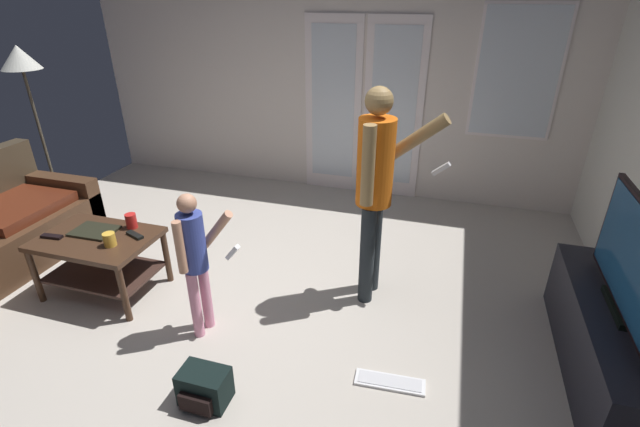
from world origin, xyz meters
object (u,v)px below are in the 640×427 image
at_px(loose_keyboard, 390,382).
at_px(dvd_remote_slim, 135,235).
at_px(coffee_table, 100,252).
at_px(cup_near_edge, 131,221).
at_px(tv_remote_black, 52,236).
at_px(floor_lamp, 22,69).
at_px(person_adult, 376,180).
at_px(person_child, 195,254).
at_px(tv_stand, 605,342).
at_px(flat_screen_tv, 634,262).
at_px(backpack, 204,387).
at_px(cup_by_laptop, 110,239).
at_px(laptop_closed, 94,231).

distance_m(loose_keyboard, dvd_remote_slim, 2.19).
relative_size(coffee_table, cup_near_edge, 7.37).
height_order(coffee_table, tv_remote_black, tv_remote_black).
relative_size(floor_lamp, dvd_remote_slim, 10.33).
height_order(person_adult, dvd_remote_slim, person_adult).
height_order(coffee_table, cup_near_edge, cup_near_edge).
height_order(person_child, dvd_remote_slim, person_child).
height_order(person_child, floor_lamp, floor_lamp).
relative_size(tv_stand, flat_screen_tv, 1.34).
distance_m(flat_screen_tv, floor_lamp, 5.29).
xyz_separation_m(flat_screen_tv, cup_near_edge, (-3.46, 0.04, -0.27)).
relative_size(floor_lamp, loose_keyboard, 3.92).
bearing_deg(person_adult, loose_keyboard, -71.09).
distance_m(floor_lamp, dvd_remote_slim, 2.31).
height_order(coffee_table, floor_lamp, floor_lamp).
height_order(floor_lamp, tv_remote_black, floor_lamp).
bearing_deg(backpack, cup_near_edge, 139.81).
distance_m(loose_keyboard, tv_remote_black, 2.75).
bearing_deg(coffee_table, cup_by_laptop, -20.73).
bearing_deg(backpack, person_adult, 61.13).
height_order(tv_stand, person_child, person_child).
height_order(cup_near_edge, tv_remote_black, cup_near_edge).
bearing_deg(dvd_remote_slim, floor_lamp, 172.06).
bearing_deg(backpack, tv_remote_black, 158.28).
relative_size(person_child, loose_keyboard, 2.42).
xyz_separation_m(backpack, laptop_closed, (-1.40, 0.83, 0.41)).
height_order(coffee_table, loose_keyboard, coffee_table).
height_order(laptop_closed, dvd_remote_slim, dvd_remote_slim).
distance_m(flat_screen_tv, laptop_closed, 3.72).
relative_size(tv_stand, person_child, 1.42).
relative_size(person_adult, cup_by_laptop, 16.05).
distance_m(person_adult, dvd_remote_slim, 1.91).
xyz_separation_m(tv_stand, floor_lamp, (-5.17, 0.92, 1.29)).
xyz_separation_m(backpack, tv_remote_black, (-1.65, 0.66, 0.41)).
bearing_deg(person_adult, cup_by_laptop, -160.71).
bearing_deg(laptop_closed, cup_by_laptop, -28.82).
xyz_separation_m(cup_by_laptop, dvd_remote_slim, (0.08, 0.17, -0.04)).
bearing_deg(tv_stand, flat_screen_tv, 114.75).
bearing_deg(flat_screen_tv, cup_near_edge, 179.35).
bearing_deg(tv_remote_black, flat_screen_tv, -1.02).
relative_size(flat_screen_tv, floor_lamp, 0.66).
relative_size(tv_stand, floor_lamp, 0.88).
height_order(floor_lamp, backpack, floor_lamp).
distance_m(floor_lamp, backpack, 3.70).
bearing_deg(tv_remote_black, person_child, -9.09).
distance_m(person_child, dvd_remote_slim, 0.80).
bearing_deg(laptop_closed, backpack, -32.26).
bearing_deg(dvd_remote_slim, tv_remote_black, -140.31).
bearing_deg(tv_remote_black, floor_lamp, 130.17).
height_order(loose_keyboard, cup_near_edge, cup_near_edge).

